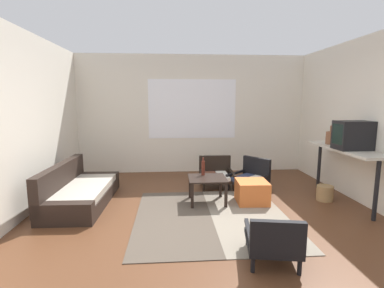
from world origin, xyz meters
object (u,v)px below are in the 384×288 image
armchair_striped_foreground (273,240)px  wicker_basket (325,193)px  couch (79,192)px  console_shelf (345,154)px  coffee_table (207,182)px  crt_television (353,135)px  glass_bottle (203,168)px  armchair_by_window (216,173)px  clay_vase (333,137)px  armchair_corner (251,176)px  ottoman_orange (252,192)px

armchair_striped_foreground → wicker_basket: armchair_striped_foreground is taller
couch → console_shelf: bearing=-2.8°
coffee_table → crt_television: crt_television is taller
glass_bottle → console_shelf: bearing=-6.9°
couch → armchair_by_window: size_ratio=2.76×
couch → clay_vase: (4.34, 0.17, 0.84)m
armchair_corner → wicker_basket: 1.30m
ottoman_orange → crt_television: bearing=-8.0°
armchair_striped_foreground → clay_vase: clay_vase is taller
couch → armchair_striped_foreground: 3.18m
couch → wicker_basket: 4.09m
ottoman_orange → console_shelf: (1.52, -0.05, 0.63)m
armchair_by_window → glass_bottle: size_ratio=2.18×
couch → coffee_table: size_ratio=2.95×
armchair_by_window → armchair_corner: (0.62, -0.26, 0.00)m
clay_vase → glass_bottle: size_ratio=1.08×
ottoman_orange → console_shelf: bearing=-1.8°
armchair_by_window → console_shelf: size_ratio=0.39×
armchair_by_window → ottoman_orange: 1.07m
armchair_corner → clay_vase: size_ratio=2.62×
crt_television → glass_bottle: 2.41m
couch → console_shelf: size_ratio=1.08×
armchair_by_window → console_shelf: 2.28m
armchair_corner → clay_vase: clay_vase is taller
armchair_corner → glass_bottle: (-0.96, -0.49, 0.30)m
armchair_corner → console_shelf: size_ratio=0.51×
armchair_striped_foreground → crt_television: 2.52m
couch → crt_television: crt_television is taller
ottoman_orange → wicker_basket: size_ratio=1.84×
couch → glass_bottle: (2.04, 0.07, 0.35)m
armchair_corner → crt_television: (1.34, -0.93, 0.88)m
crt_television → armchair_by_window: bearing=148.7°
couch → ottoman_orange: bearing=-3.3°
couch → glass_bottle: glass_bottle is taller
armchair_corner → console_shelf: console_shelf is taller
couch → coffee_table: (2.09, -0.10, 0.14)m
armchair_by_window → ottoman_orange: armchair_by_window is taller
coffee_table → glass_bottle: (-0.05, 0.17, 0.21)m
clay_vase → crt_television: bearing=-90.3°
couch → ottoman_orange: couch is taller
armchair_by_window → crt_television: bearing=-31.3°
armchair_striped_foreground → crt_television: (1.79, 1.53, 0.88)m
coffee_table → ottoman_orange: 0.75m
console_shelf → clay_vase: 0.44m
armchair_by_window → armchair_striped_foreground: size_ratio=0.95×
armchair_by_window → wicker_basket: size_ratio=2.45×
clay_vase → coffee_table: bearing=-173.3°
ottoman_orange → armchair_corner: bearing=76.0°
couch → glass_bottle: bearing=2.0°
armchair_striped_foreground → armchair_corner: bearing=79.5°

